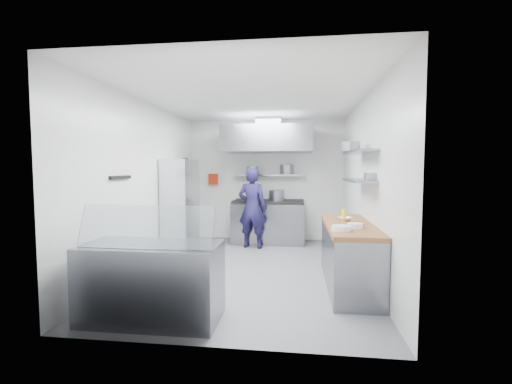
# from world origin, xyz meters

# --- Properties ---
(floor) EXTENTS (5.00, 5.00, 0.00)m
(floor) POSITION_xyz_m (0.00, 0.00, 0.00)
(floor) COLOR #5A5A5D
(floor) RESTS_ON ground
(ceiling) EXTENTS (5.00, 5.00, 0.00)m
(ceiling) POSITION_xyz_m (0.00, 0.00, 2.80)
(ceiling) COLOR silver
(ceiling) RESTS_ON wall_back
(wall_back) EXTENTS (3.60, 2.80, 0.02)m
(wall_back) POSITION_xyz_m (0.00, 2.50, 1.40)
(wall_back) COLOR white
(wall_back) RESTS_ON floor
(wall_front) EXTENTS (3.60, 2.80, 0.02)m
(wall_front) POSITION_xyz_m (0.00, -2.50, 1.40)
(wall_front) COLOR white
(wall_front) RESTS_ON floor
(wall_left) EXTENTS (2.80, 5.00, 0.02)m
(wall_left) POSITION_xyz_m (-1.80, 0.00, 1.40)
(wall_left) COLOR white
(wall_left) RESTS_ON floor
(wall_right) EXTENTS (2.80, 5.00, 0.02)m
(wall_right) POSITION_xyz_m (1.80, 0.00, 1.40)
(wall_right) COLOR white
(wall_right) RESTS_ON floor
(gas_range) EXTENTS (1.60, 0.80, 0.90)m
(gas_range) POSITION_xyz_m (0.10, 2.10, 0.45)
(gas_range) COLOR gray
(gas_range) RESTS_ON floor
(cooktop) EXTENTS (1.57, 0.78, 0.06)m
(cooktop) POSITION_xyz_m (0.10, 2.10, 0.93)
(cooktop) COLOR black
(cooktop) RESTS_ON gas_range
(stock_pot_left) EXTENTS (0.29, 0.29, 0.20)m
(stock_pot_left) POSITION_xyz_m (-0.27, 2.31, 1.06)
(stock_pot_left) COLOR slate
(stock_pot_left) RESTS_ON cooktop
(stock_pot_mid) EXTENTS (0.34, 0.34, 0.24)m
(stock_pot_mid) POSITION_xyz_m (0.28, 1.98, 1.08)
(stock_pot_mid) COLOR slate
(stock_pot_mid) RESTS_ON cooktop
(over_range_shelf) EXTENTS (1.60, 0.30, 0.04)m
(over_range_shelf) POSITION_xyz_m (0.10, 2.34, 1.52)
(over_range_shelf) COLOR gray
(over_range_shelf) RESTS_ON wall_back
(shelf_pot_a) EXTENTS (0.26, 0.26, 0.18)m
(shelf_pot_a) POSITION_xyz_m (-0.29, 2.21, 1.63)
(shelf_pot_a) COLOR slate
(shelf_pot_a) RESTS_ON over_range_shelf
(shelf_pot_b) EXTENTS (0.32, 0.32, 0.22)m
(shelf_pot_b) POSITION_xyz_m (0.49, 2.45, 1.65)
(shelf_pot_b) COLOR slate
(shelf_pot_b) RESTS_ON over_range_shelf
(extractor_hood) EXTENTS (1.90, 1.15, 0.55)m
(extractor_hood) POSITION_xyz_m (0.10, 1.93, 2.30)
(extractor_hood) COLOR gray
(extractor_hood) RESTS_ON wall_back
(hood_duct) EXTENTS (0.55, 0.55, 0.24)m
(hood_duct) POSITION_xyz_m (0.10, 2.15, 2.68)
(hood_duct) COLOR slate
(hood_duct) RESTS_ON extractor_hood
(red_firebox) EXTENTS (0.22, 0.10, 0.26)m
(red_firebox) POSITION_xyz_m (-1.25, 2.44, 1.42)
(red_firebox) COLOR #B6260E
(red_firebox) RESTS_ON wall_back
(chef) EXTENTS (0.69, 0.52, 1.70)m
(chef) POSITION_xyz_m (-0.20, 1.56, 0.85)
(chef) COLOR #17143C
(chef) RESTS_ON floor
(wire_rack) EXTENTS (0.50, 0.90, 1.85)m
(wire_rack) POSITION_xyz_m (-1.53, 0.91, 0.93)
(wire_rack) COLOR silver
(wire_rack) RESTS_ON floor
(rack_bin_a) EXTENTS (0.17, 0.22, 0.19)m
(rack_bin_a) POSITION_xyz_m (-1.53, 1.04, 0.80)
(rack_bin_a) COLOR white
(rack_bin_a) RESTS_ON wire_rack
(rack_bin_b) EXTENTS (0.15, 0.19, 0.17)m
(rack_bin_b) POSITION_xyz_m (-1.53, 1.50, 1.30)
(rack_bin_b) COLOR yellow
(rack_bin_b) RESTS_ON wire_rack
(rack_jar) EXTENTS (0.11, 0.11, 0.18)m
(rack_jar) POSITION_xyz_m (-1.48, 1.08, 1.80)
(rack_jar) COLOR black
(rack_jar) RESTS_ON wire_rack
(knife_strip) EXTENTS (0.04, 0.55, 0.05)m
(knife_strip) POSITION_xyz_m (-1.78, -0.90, 1.55)
(knife_strip) COLOR black
(knife_strip) RESTS_ON wall_left
(prep_counter_base) EXTENTS (0.62, 2.00, 0.84)m
(prep_counter_base) POSITION_xyz_m (1.48, -0.60, 0.42)
(prep_counter_base) COLOR gray
(prep_counter_base) RESTS_ON floor
(prep_counter_top) EXTENTS (0.65, 2.04, 0.06)m
(prep_counter_top) POSITION_xyz_m (1.48, -0.60, 0.87)
(prep_counter_top) COLOR brown
(prep_counter_top) RESTS_ON prep_counter_base
(plate_stack_a) EXTENTS (0.24, 0.24, 0.06)m
(plate_stack_a) POSITION_xyz_m (1.30, -1.18, 0.93)
(plate_stack_a) COLOR white
(plate_stack_a) RESTS_ON prep_counter_top
(plate_stack_b) EXTENTS (0.20, 0.20, 0.06)m
(plate_stack_b) POSITION_xyz_m (1.50, -0.96, 0.93)
(plate_stack_b) COLOR white
(plate_stack_b) RESTS_ON prep_counter_top
(copper_pan) EXTENTS (0.16, 0.16, 0.06)m
(copper_pan) POSITION_xyz_m (1.57, -0.70, 0.93)
(copper_pan) COLOR #C57637
(copper_pan) RESTS_ON prep_counter_top
(squeeze_bottle) EXTENTS (0.06, 0.06, 0.18)m
(squeeze_bottle) POSITION_xyz_m (1.43, -0.41, 0.99)
(squeeze_bottle) COLOR yellow
(squeeze_bottle) RESTS_ON prep_counter_top
(mixing_bowl) EXTENTS (0.26, 0.26, 0.05)m
(mixing_bowl) POSITION_xyz_m (1.45, -0.35, 0.93)
(mixing_bowl) COLOR white
(mixing_bowl) RESTS_ON prep_counter_top
(wall_shelf_lower) EXTENTS (0.30, 1.30, 0.04)m
(wall_shelf_lower) POSITION_xyz_m (1.64, -0.30, 1.50)
(wall_shelf_lower) COLOR gray
(wall_shelf_lower) RESTS_ON wall_right
(wall_shelf_upper) EXTENTS (0.30, 1.30, 0.04)m
(wall_shelf_upper) POSITION_xyz_m (1.64, -0.30, 1.92)
(wall_shelf_upper) COLOR gray
(wall_shelf_upper) RESTS_ON wall_right
(shelf_pot_c) EXTENTS (0.24, 0.24, 0.10)m
(shelf_pot_c) POSITION_xyz_m (1.77, -0.70, 1.57)
(shelf_pot_c) COLOR slate
(shelf_pot_c) RESTS_ON wall_shelf_lower
(shelf_pot_d) EXTENTS (0.28, 0.28, 0.14)m
(shelf_pot_d) POSITION_xyz_m (1.55, -0.14, 2.01)
(shelf_pot_d) COLOR slate
(shelf_pot_d) RESTS_ON wall_shelf_upper
(display_case) EXTENTS (1.50, 0.70, 0.85)m
(display_case) POSITION_xyz_m (-0.84, -2.00, 0.42)
(display_case) COLOR gray
(display_case) RESTS_ON floor
(display_glass) EXTENTS (1.47, 0.19, 0.42)m
(display_glass) POSITION_xyz_m (-0.84, -2.12, 1.07)
(display_glass) COLOR silver
(display_glass) RESTS_ON display_case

